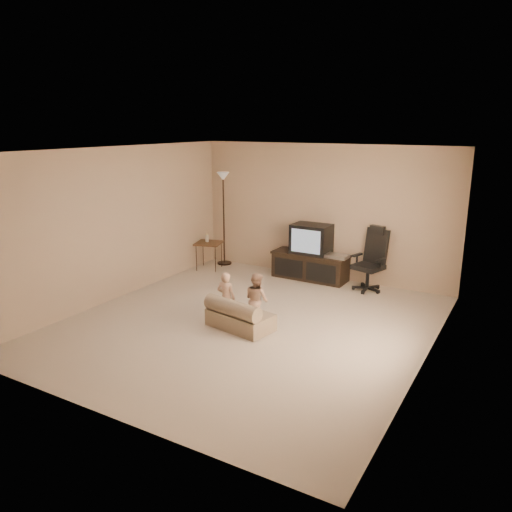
{
  "coord_description": "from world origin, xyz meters",
  "views": [
    {
      "loc": [
        3.5,
        -5.85,
        2.85
      ],
      "look_at": [
        -0.21,
        0.6,
        0.87
      ],
      "focal_mm": 35.0,
      "sensor_mm": 36.0,
      "label": 1
    }
  ],
  "objects_px": {
    "child_sofa": "(238,316)",
    "toddler_right": "(257,299)",
    "office_chair": "(370,268)",
    "toddler_left": "(226,298)",
    "tv_stand": "(311,257)",
    "side_table": "(209,243)",
    "floor_lamp": "(223,198)"
  },
  "relations": [
    {
      "from": "tv_stand",
      "to": "office_chair",
      "type": "xyz_separation_m",
      "value": [
        1.17,
        -0.07,
        -0.03
      ]
    },
    {
      "from": "office_chair",
      "to": "child_sofa",
      "type": "distance_m",
      "value": 2.86
    },
    {
      "from": "tv_stand",
      "to": "floor_lamp",
      "type": "height_order",
      "value": "floor_lamp"
    },
    {
      "from": "toddler_left",
      "to": "office_chair",
      "type": "bearing_deg",
      "value": -125.12
    },
    {
      "from": "tv_stand",
      "to": "child_sofa",
      "type": "xyz_separation_m",
      "value": [
        0.07,
        -2.7,
        -0.25
      ]
    },
    {
      "from": "floor_lamp",
      "to": "toddler_left",
      "type": "xyz_separation_m",
      "value": [
        1.79,
        -2.67,
        -1.0
      ]
    },
    {
      "from": "child_sofa",
      "to": "toddler_right",
      "type": "height_order",
      "value": "toddler_right"
    },
    {
      "from": "floor_lamp",
      "to": "toddler_right",
      "type": "distance_m",
      "value": 3.51
    },
    {
      "from": "tv_stand",
      "to": "side_table",
      "type": "distance_m",
      "value": 2.09
    },
    {
      "from": "side_table",
      "to": "toddler_right",
      "type": "distance_m",
      "value": 3.08
    },
    {
      "from": "tv_stand",
      "to": "toddler_right",
      "type": "height_order",
      "value": "tv_stand"
    },
    {
      "from": "side_table",
      "to": "floor_lamp",
      "type": "relative_size",
      "value": 0.39
    },
    {
      "from": "floor_lamp",
      "to": "child_sofa",
      "type": "bearing_deg",
      "value": -53.31
    },
    {
      "from": "floor_lamp",
      "to": "toddler_right",
      "type": "height_order",
      "value": "floor_lamp"
    },
    {
      "from": "side_table",
      "to": "toddler_left",
      "type": "relative_size",
      "value": 0.95
    },
    {
      "from": "toddler_left",
      "to": "toddler_right",
      "type": "bearing_deg",
      "value": -168.33
    },
    {
      "from": "tv_stand",
      "to": "toddler_left",
      "type": "relative_size",
      "value": 1.88
    },
    {
      "from": "toddler_right",
      "to": "tv_stand",
      "type": "bearing_deg",
      "value": -62.58
    },
    {
      "from": "side_table",
      "to": "child_sofa",
      "type": "height_order",
      "value": "side_table"
    },
    {
      "from": "office_chair",
      "to": "toddler_left",
      "type": "distance_m",
      "value": 2.88
    },
    {
      "from": "office_chair",
      "to": "child_sofa",
      "type": "xyz_separation_m",
      "value": [
        -1.1,
        -2.63,
        -0.22
      ]
    },
    {
      "from": "side_table",
      "to": "floor_lamp",
      "type": "height_order",
      "value": "floor_lamp"
    },
    {
      "from": "office_chair",
      "to": "floor_lamp",
      "type": "relative_size",
      "value": 0.59
    },
    {
      "from": "floor_lamp",
      "to": "tv_stand",
      "type": "bearing_deg",
      "value": -1.68
    },
    {
      "from": "side_table",
      "to": "toddler_right",
      "type": "height_order",
      "value": "toddler_right"
    },
    {
      "from": "office_chair",
      "to": "toddler_right",
      "type": "xyz_separation_m",
      "value": [
        -0.93,
        -2.39,
        -0.01
      ]
    },
    {
      "from": "toddler_left",
      "to": "floor_lamp",
      "type": "bearing_deg",
      "value": -63.03
    },
    {
      "from": "side_table",
      "to": "toddler_left",
      "type": "height_order",
      "value": "toddler_left"
    },
    {
      "from": "tv_stand",
      "to": "side_table",
      "type": "xyz_separation_m",
      "value": [
        -2.05,
        -0.4,
        0.1
      ]
    },
    {
      "from": "toddler_right",
      "to": "side_table",
      "type": "bearing_deg",
      "value": -20.13
    },
    {
      "from": "office_chair",
      "to": "toddler_left",
      "type": "height_order",
      "value": "office_chair"
    },
    {
      "from": "child_sofa",
      "to": "tv_stand",
      "type": "bearing_deg",
      "value": 102.15
    }
  ]
}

